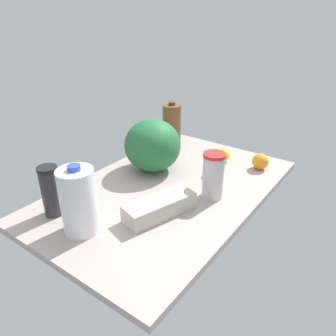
# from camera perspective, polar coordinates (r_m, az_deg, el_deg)

# --- Properties ---
(countertop) EXTENTS (1.20, 0.76, 0.03)m
(countertop) POSITION_cam_1_polar(r_m,az_deg,el_deg) (1.48, 0.00, -4.00)
(countertop) COLOR #B39E96
(countertop) RESTS_ON ground
(watermelon) EXTENTS (0.27, 0.27, 0.26)m
(watermelon) POSITION_cam_1_polar(r_m,az_deg,el_deg) (1.58, -2.71, 3.94)
(watermelon) COLOR #256C39
(watermelon) RESTS_ON countertop
(egg_carton) EXTENTS (0.31, 0.18, 0.07)m
(egg_carton) POSITION_cam_1_polar(r_m,az_deg,el_deg) (1.27, -1.46, -6.81)
(egg_carton) COLOR #BCB2A1
(egg_carton) RESTS_ON countertop
(shaker_bottle) EXTENTS (0.07, 0.07, 0.20)m
(shaker_bottle) POSITION_cam_1_polar(r_m,az_deg,el_deg) (1.32, -19.72, -3.78)
(shaker_bottle) COLOR #302B34
(shaker_bottle) RESTS_ON countertop
(milk_jug) EXTENTS (0.13, 0.13, 0.26)m
(milk_jug) POSITION_cam_1_polar(r_m,az_deg,el_deg) (1.18, -15.31, -5.60)
(milk_jug) COLOR white
(milk_jug) RESTS_ON countertop
(chocolate_milk_jug) EXTENTS (0.10, 0.10, 0.25)m
(chocolate_milk_jug) POSITION_cam_1_polar(r_m,az_deg,el_deg) (1.89, 0.67, 7.48)
(chocolate_milk_jug) COLOR brown
(chocolate_milk_jug) RESTS_ON countertop
(tumbler_cup) EXTENTS (0.09, 0.09, 0.20)m
(tumbler_cup) POSITION_cam_1_polar(r_m,az_deg,el_deg) (1.37, 7.88, -1.32)
(tumbler_cup) COLOR silver
(tumbler_cup) RESTS_ON countertop
(lemon_near_front) EXTENTS (0.08, 0.08, 0.08)m
(lemon_near_front) POSITION_cam_1_polar(r_m,az_deg,el_deg) (1.73, 9.52, 2.29)
(lemon_near_front) COLOR yellow
(lemon_near_front) RESTS_ON countertop
(lime_beside_bowl) EXTENTS (0.05, 0.05, 0.05)m
(lime_beside_bowl) POSITION_cam_1_polar(r_m,az_deg,el_deg) (1.42, -16.32, -4.55)
(lime_beside_bowl) COLOR #66B232
(lime_beside_bowl) RESTS_ON countertop
(orange_loose) EXTENTS (0.08, 0.08, 0.08)m
(orange_loose) POSITION_cam_1_polar(r_m,az_deg,el_deg) (1.69, 15.78, 1.10)
(orange_loose) COLOR orange
(orange_loose) RESTS_ON countertop
(lime_far_back) EXTENTS (0.05, 0.05, 0.05)m
(lime_far_back) POSITION_cam_1_polar(r_m,az_deg,el_deg) (1.57, 7.44, -0.48)
(lime_far_back) COLOR #6DBC3C
(lime_far_back) RESTS_ON countertop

